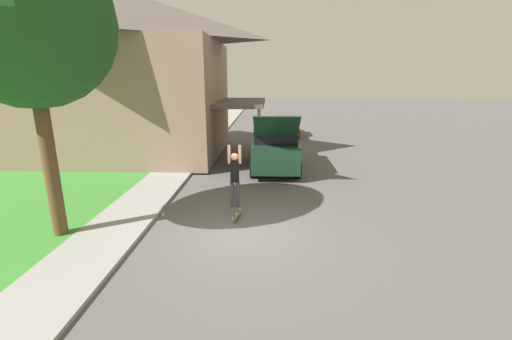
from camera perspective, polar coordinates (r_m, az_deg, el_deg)
The scene contains 10 objects.
ground_plane at distance 9.78m, azimuth -2.40°, elevation -10.14°, with size 120.00×120.00×0.00m, color #54514F.
lawn at distance 17.70m, azimuth -27.43°, elevation -0.06°, with size 10.00×80.00×0.08m.
sidewalk at distance 15.98m, azimuth -13.59°, elevation -0.20°, with size 1.80×80.00×0.10m.
house at distance 19.95m, azimuth -22.14°, elevation 14.99°, with size 13.45×8.54×8.48m.
lawn_tree_near at distance 10.11m, azimuth -33.86°, elevation 19.69°, with size 4.00×4.00×7.35m.
lawn_tree_far at distance 20.77m, azimuth -14.05°, elevation 18.44°, with size 3.56×3.56×7.24m.
suv_parked at distance 15.84m, azimuth 3.23°, elevation 4.10°, with size 2.17×5.24×2.82m.
car_down_street at distance 25.55m, azimuth 4.91°, elevation 7.22°, with size 1.95×4.28×1.35m.
skateboarder at distance 10.39m, azimuth -3.56°, elevation -0.93°, with size 0.41×0.23×1.95m.
skateboard at distance 10.56m, azimuth -3.08°, elevation -7.48°, with size 0.27×0.82×0.29m.
Camera 1 is at (0.76, -8.80, 4.20)m, focal length 24.00 mm.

